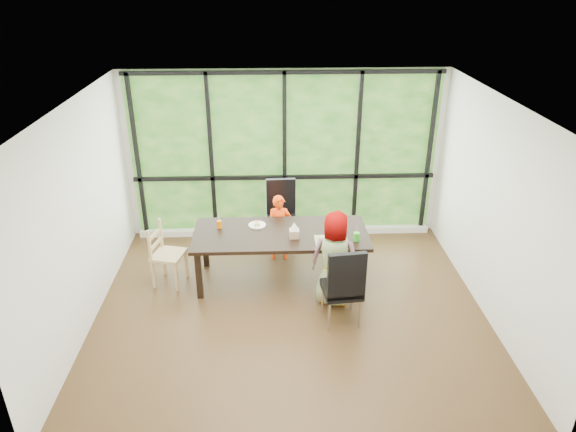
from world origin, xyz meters
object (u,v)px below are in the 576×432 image
object	(u,v)px
dining_table	(281,256)
chair_window_leather	(282,216)
chair_end_beech	(168,255)
child_toddler	(280,228)
green_cup	(356,237)
tissue_box	(294,234)
chair_interior_leather	(342,284)
child_older	(336,259)
plate_near	(328,240)
plate_far	(257,225)
orange_cup	(219,224)

from	to	relation	value
dining_table	chair_window_leather	world-z (taller)	chair_window_leather
chair_end_beech	child_toddler	world-z (taller)	child_toddler
dining_table	chair_end_beech	bearing A→B (deg)	-178.91
green_cup	tissue_box	size ratio (longest dim) A/B	0.92
chair_interior_leather	green_cup	xyz separation A→B (m)	(0.28, 0.72, 0.27)
chair_window_leather	green_cup	size ratio (longest dim) A/B	8.89
child_toddler	child_older	distance (m)	1.39
dining_table	tissue_box	bearing A→B (deg)	-37.95
chair_interior_leather	plate_near	bearing A→B (deg)	-88.49
chair_end_beech	child_toddler	bearing A→B (deg)	-53.43
chair_interior_leather	plate_far	bearing A→B (deg)	-55.77
chair_window_leather	green_cup	xyz separation A→B (m)	(0.96, -1.25, 0.27)
chair_end_beech	child_older	bearing A→B (deg)	-89.46
chair_end_beech	plate_far	bearing A→B (deg)	-64.06
chair_interior_leather	child_older	bearing A→B (deg)	-93.87
orange_cup	tissue_box	bearing A→B (deg)	-17.40
plate_far	orange_cup	size ratio (longest dim) A/B	2.29
chair_window_leather	chair_interior_leather	world-z (taller)	same
chair_interior_leather	green_cup	distance (m)	0.81
chair_interior_leather	tissue_box	distance (m)	1.04
child_toddler	tissue_box	bearing A→B (deg)	-78.21
chair_end_beech	orange_cup	bearing A→B (deg)	-59.32
child_older	tissue_box	bearing A→B (deg)	-21.99
dining_table	child_toddler	xyz separation A→B (m)	(0.00, 0.61, 0.14)
dining_table	green_cup	bearing A→B (deg)	-15.31
plate_near	orange_cup	bearing A→B (deg)	163.52
dining_table	orange_cup	world-z (taller)	orange_cup
chair_interior_leather	tissue_box	xyz separation A→B (m)	(-0.54, 0.85, 0.27)
chair_window_leather	green_cup	bearing A→B (deg)	-54.88
green_cup	tissue_box	world-z (taller)	green_cup
dining_table	chair_end_beech	world-z (taller)	chair_end_beech
plate_far	chair_end_beech	bearing A→B (deg)	-168.12
chair_window_leather	chair_end_beech	world-z (taller)	chair_window_leather
chair_end_beech	green_cup	xyz separation A→B (m)	(2.56, -0.25, 0.36)
orange_cup	tissue_box	xyz separation A→B (m)	(1.03, -0.32, 0.00)
chair_end_beech	tissue_box	xyz separation A→B (m)	(1.74, -0.11, 0.36)
dining_table	plate_near	world-z (taller)	plate_near
child_toddler	green_cup	xyz separation A→B (m)	(1.00, -0.89, 0.30)
chair_end_beech	green_cup	distance (m)	2.60
child_toddler	plate_near	size ratio (longest dim) A/B	4.86
chair_interior_leather	child_older	distance (m)	0.43
plate_far	green_cup	bearing A→B (deg)	-20.80
plate_near	green_cup	world-z (taller)	green_cup
chair_end_beech	orange_cup	distance (m)	0.82
child_older	green_cup	world-z (taller)	child_older
child_toddler	plate_far	xyz separation A→B (m)	(-0.32, -0.39, 0.25)
child_older	plate_near	bearing A→B (deg)	-57.80
child_older	dining_table	bearing A→B (deg)	-21.63
child_older	tissue_box	xyz separation A→B (m)	(-0.53, 0.43, 0.15)
child_toddler	chair_interior_leather	bearing A→B (deg)	-67.39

